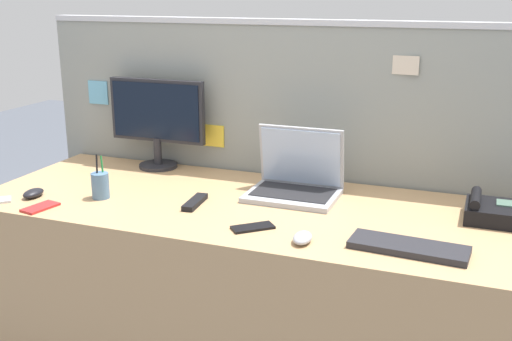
% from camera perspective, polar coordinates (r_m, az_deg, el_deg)
% --- Properties ---
extents(desk, '(2.13, 0.80, 0.71)m').
position_cam_1_polar(desk, '(2.49, -0.42, -10.93)').
color(desk, tan).
rests_on(desk, ground_plane).
extents(cubicle_divider, '(2.29, 0.08, 1.38)m').
position_cam_1_polar(cubicle_divider, '(2.75, 2.90, -0.70)').
color(cubicle_divider, gray).
rests_on(cubicle_divider, ground_plane).
extents(desktop_monitor, '(0.46, 0.17, 0.40)m').
position_cam_1_polar(desktop_monitor, '(2.82, -9.10, 4.90)').
color(desktop_monitor, '#232328').
rests_on(desktop_monitor, desk).
extents(laptop, '(0.35, 0.27, 0.26)m').
position_cam_1_polar(laptop, '(2.44, 3.71, -0.76)').
color(laptop, '#9EA0A8').
rests_on(laptop, desk).
extents(desk_phone, '(0.22, 0.20, 0.09)m').
position_cam_1_polar(desk_phone, '(2.33, 21.19, -3.55)').
color(desk_phone, black).
rests_on(desk_phone, desk).
extents(keyboard_main, '(0.37, 0.15, 0.02)m').
position_cam_1_polar(keyboard_main, '(2.00, 13.88, -6.87)').
color(keyboard_main, '#232328').
rests_on(keyboard_main, desk).
extents(computer_mouse_right_hand, '(0.06, 0.10, 0.03)m').
position_cam_1_polar(computer_mouse_right_hand, '(2.57, -19.82, -1.97)').
color(computer_mouse_right_hand, black).
rests_on(computer_mouse_right_hand, desk).
extents(computer_mouse_left_hand, '(0.07, 0.10, 0.03)m').
position_cam_1_polar(computer_mouse_left_hand, '(2.00, 4.30, -6.20)').
color(computer_mouse_left_hand, '#9EA0A8').
rests_on(computer_mouse_left_hand, desk).
extents(pen_cup, '(0.07, 0.07, 0.18)m').
position_cam_1_polar(pen_cup, '(2.47, -14.15, -1.32)').
color(pen_cup, '#4C7093').
rests_on(pen_cup, desk).
extents(cell_phone_red_case, '(0.09, 0.14, 0.01)m').
position_cam_1_polar(cell_phone_red_case, '(2.43, -19.24, -3.22)').
color(cell_phone_red_case, '#B22323').
rests_on(cell_phone_red_case, desk).
extents(cell_phone_black_slab, '(0.15, 0.14, 0.01)m').
position_cam_1_polar(cell_phone_black_slab, '(2.11, -0.30, -5.26)').
color(cell_phone_black_slab, black).
rests_on(cell_phone_black_slab, desk).
extents(tv_remote, '(0.06, 0.17, 0.02)m').
position_cam_1_polar(tv_remote, '(2.35, -5.64, -2.92)').
color(tv_remote, black).
rests_on(tv_remote, desk).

